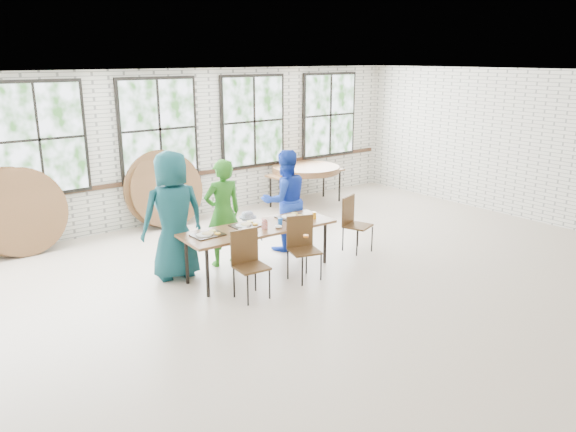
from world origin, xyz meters
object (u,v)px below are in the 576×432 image
Objects in this scene: chair_near_right at (302,242)px; storage_table at (306,174)px; chair_near_left at (248,258)px; dining_table at (259,230)px.

storage_table is (2.84, 3.33, 0.13)m from chair_near_right.
chair_near_left is 5.13m from storage_table.
chair_near_right reaches higher than storage_table.
chair_near_right is (0.40, -0.55, -0.13)m from dining_table.
dining_table is 0.69m from chair_near_right.
dining_table is at bearing 49.86° from chair_near_left.
chair_near_left and chair_near_right have the same top height.
chair_near_left reaches higher than storage_table.
chair_near_left is at bearing -159.66° from chair_near_right.
storage_table is at bearing 43.54° from dining_table.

